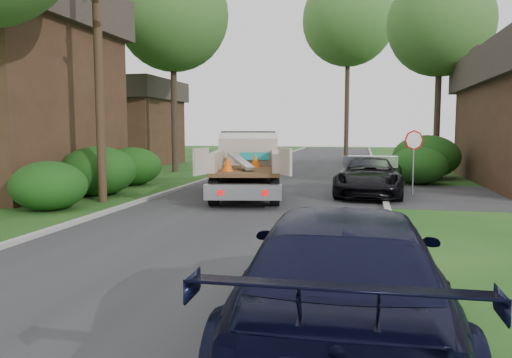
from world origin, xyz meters
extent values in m
plane|color=#154413|center=(0.00, 0.00, 0.00)|extent=(120.00, 120.00, 0.00)
cube|color=#28282B|center=(0.00, 10.00, 0.00)|extent=(8.00, 90.00, 0.02)
cube|color=#9E9E99|center=(-4.10, 10.00, 0.06)|extent=(0.20, 90.00, 0.12)
cube|color=#9E9E99|center=(4.10, 10.00, 0.06)|extent=(0.20, 90.00, 0.12)
cylinder|color=slate|center=(5.20, 9.00, 1.00)|extent=(0.06, 0.06, 2.00)
cylinder|color=#B20A0A|center=(5.20, 9.00, 2.10)|extent=(0.71, 0.32, 0.76)
cylinder|color=#382619|center=(-5.50, 5.00, 5.00)|extent=(0.30, 0.30, 10.00)
cube|color=#3B2518|center=(-13.50, 22.00, 2.25)|extent=(7.00, 7.00, 4.50)
cube|color=#332B26|center=(-13.50, 22.00, 5.20)|extent=(7.56, 7.56, 1.40)
cube|color=#332B26|center=(-13.50, 22.00, 5.90)|extent=(1.05, 7.56, 0.20)
ellipsoid|color=#0D3C0F|center=(-6.20, 3.00, 0.77)|extent=(2.34, 2.34, 1.53)
ellipsoid|color=#0D3C0F|center=(-6.50, 6.50, 0.94)|extent=(2.86, 2.86, 1.87)
ellipsoid|color=#0D3C0F|center=(-6.80, 10.00, 0.85)|extent=(2.60, 2.60, 1.70)
ellipsoid|color=#0D3C0F|center=(5.80, 13.00, 0.85)|extent=(2.60, 2.60, 1.70)
ellipsoid|color=#0D3C0F|center=(6.50, 16.00, 1.10)|extent=(3.38, 3.38, 2.21)
cylinder|color=#2D2119|center=(-7.50, 17.00, 4.50)|extent=(0.36, 0.36, 9.00)
sphere|color=#306A27|center=(-7.50, 17.00, 9.00)|extent=(6.40, 6.40, 6.40)
cylinder|color=#2D2119|center=(7.50, 20.00, 4.25)|extent=(0.36, 0.36, 8.50)
sphere|color=#306A27|center=(7.50, 20.00, 8.50)|extent=(6.00, 6.00, 6.00)
cylinder|color=#2D2119|center=(-14.00, 13.00, 4.50)|extent=(0.36, 0.36, 9.00)
sphere|color=#306A27|center=(-14.00, 13.00, 9.00)|extent=(6.00, 6.00, 6.00)
cylinder|color=#2D2119|center=(2.00, 30.00, 5.50)|extent=(0.36, 0.36, 11.00)
sphere|color=#306A27|center=(2.00, 30.00, 11.00)|extent=(7.20, 7.20, 7.20)
cylinder|color=black|center=(-2.17, 8.78, 0.47)|extent=(0.48, 0.98, 0.94)
cylinder|color=black|center=(-0.22, 9.15, 0.47)|extent=(0.48, 0.98, 0.94)
cylinder|color=black|center=(-1.43, 4.88, 0.47)|extent=(0.48, 0.98, 0.94)
cylinder|color=black|center=(0.53, 5.25, 0.47)|extent=(0.48, 0.98, 0.94)
cube|color=black|center=(-0.84, 7.12, 0.65)|extent=(3.18, 6.34, 0.25)
cube|color=silver|center=(-1.25, 9.27, 1.57)|extent=(2.61, 2.28, 1.62)
cube|color=black|center=(-1.25, 9.27, 2.14)|extent=(2.43, 2.09, 0.57)
cube|color=#472D19|center=(-0.70, 6.40, 1.04)|extent=(2.96, 4.12, 0.13)
cube|color=beige|center=(-1.05, 8.25, 1.62)|extent=(2.28, 0.53, 1.04)
cube|color=beige|center=(-1.73, 6.20, 1.41)|extent=(0.92, 3.54, 0.63)
cube|color=beige|center=(0.32, 6.59, 1.41)|extent=(0.92, 3.54, 0.63)
cube|color=silver|center=(-0.28, 4.19, 0.57)|extent=(2.43, 0.81, 0.47)
cube|color=#B20505|center=(-0.92, 3.88, 0.57)|extent=(0.17, 0.07, 0.17)
cube|color=#B20505|center=(0.42, 4.13, 0.57)|extent=(0.17, 0.07, 0.17)
cube|color=beige|center=(-1.60, 4.10, 1.51)|extent=(0.23, 0.94, 0.84)
cube|color=beige|center=(0.97, 4.59, 1.51)|extent=(0.55, 0.85, 0.84)
cube|color=silver|center=(-0.93, 6.46, 1.40)|extent=(1.58, 2.52, 0.48)
cone|color=#F2590A|center=(-1.09, 5.37, 1.37)|extent=(0.44, 0.44, 0.52)
cone|color=#F2590A|center=(-0.51, 7.07, 1.37)|extent=(0.44, 0.44, 0.52)
cube|color=#148C84|center=(-0.75, 8.04, 1.47)|extent=(1.15, 0.31, 0.29)
imported|color=black|center=(3.60, 8.63, 0.73)|extent=(2.67, 5.34, 1.45)
imported|color=black|center=(3.14, -4.93, 0.82)|extent=(2.41, 5.72, 1.65)
camera|label=1|loc=(3.32, -10.68, 2.53)|focal=35.00mm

